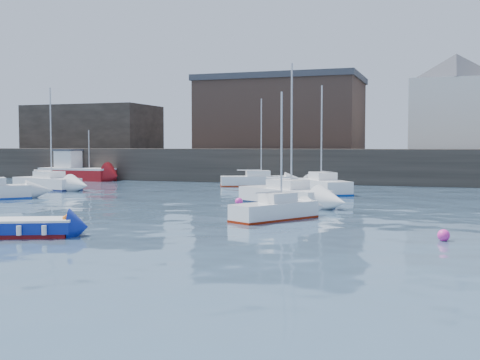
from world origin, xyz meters
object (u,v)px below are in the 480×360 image
(fishing_boat, at_px, (75,170))
(sailboat_b, at_px, (285,195))
(buoy_near, at_px, (36,228))
(buoy_mid, at_px, (443,241))
(sailboat_h, at_px, (255,180))
(sailboat_e, at_px, (47,183))
(blue_dinghy, at_px, (25,227))
(sailboat_f, at_px, (324,186))
(sailboat_c, at_px, (275,210))
(buoy_far, at_px, (239,205))

(fishing_boat, xyz_separation_m, sailboat_b, (24.97, -16.65, -0.41))
(buoy_near, relative_size, buoy_mid, 0.97)
(sailboat_h, bearing_deg, sailboat_e, -148.78)
(sailboat_h, height_order, buoy_near, sailboat_h)
(blue_dinghy, bearing_deg, buoy_mid, 15.02)
(blue_dinghy, bearing_deg, sailboat_f, 74.36)
(sailboat_c, distance_m, buoy_far, 6.88)
(sailboat_e, bearing_deg, fishing_boat, 114.29)
(sailboat_f, bearing_deg, sailboat_b, -93.84)
(sailboat_c, bearing_deg, buoy_far, 122.40)
(fishing_boat, xyz_separation_m, buoy_near, (17.98, -29.25, -0.92))
(sailboat_h, bearing_deg, buoy_far, -75.90)
(sailboat_c, distance_m, buoy_near, 10.09)
(sailboat_c, distance_m, sailboat_e, 24.70)
(fishing_boat, bearing_deg, blue_dinghy, -58.67)
(sailboat_b, relative_size, sailboat_e, 1.03)
(sailboat_h, distance_m, buoy_far, 15.55)
(sailboat_b, xyz_separation_m, sailboat_c, (1.35, -6.94, -0.07))
(blue_dinghy, xyz_separation_m, sailboat_c, (7.29, 7.69, 0.07))
(fishing_boat, bearing_deg, buoy_far, -38.15)
(buoy_near, bearing_deg, sailboat_h, 88.10)
(sailboat_f, distance_m, sailboat_h, 8.55)
(sailboat_c, xyz_separation_m, sailboat_f, (-0.78, 15.55, 0.09))
(sailboat_f, xyz_separation_m, buoy_near, (-7.57, -21.22, -0.53))
(fishing_boat, height_order, buoy_far, fishing_boat)
(sailboat_h, bearing_deg, buoy_mid, -59.41)
(sailboat_c, bearing_deg, sailboat_f, 92.86)
(sailboat_e, height_order, buoy_far, sailboat_e)
(blue_dinghy, distance_m, buoy_far, 13.96)
(buoy_near, bearing_deg, sailboat_b, 60.98)
(fishing_boat, xyz_separation_m, buoy_far, (22.64, -17.79, -0.92))
(sailboat_b, height_order, sailboat_e, sailboat_b)
(sailboat_b, distance_m, buoy_mid, 13.71)
(sailboat_e, bearing_deg, buoy_mid, -29.82)
(sailboat_h, bearing_deg, sailboat_b, -66.32)
(buoy_near, xyz_separation_m, buoy_mid, (15.48, 1.84, 0.00))
(blue_dinghy, distance_m, buoy_near, 2.32)
(fishing_boat, distance_m, sailboat_c, 35.35)
(blue_dinghy, xyz_separation_m, sailboat_h, (-0.18, 28.56, 0.10))
(fishing_boat, relative_size, buoy_far, 16.99)
(buoy_near, bearing_deg, buoy_mid, 6.79)
(sailboat_f, bearing_deg, sailboat_c, -87.14)
(blue_dinghy, distance_m, buoy_mid, 14.93)
(fishing_boat, height_order, sailboat_e, sailboat_e)
(sailboat_b, height_order, sailboat_f, sailboat_b)
(sailboat_b, distance_m, sailboat_e, 20.71)
(sailboat_b, relative_size, buoy_far, 18.10)
(sailboat_e, height_order, sailboat_f, sailboat_e)
(blue_dinghy, bearing_deg, sailboat_c, 46.55)
(sailboat_c, height_order, sailboat_e, sailboat_e)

